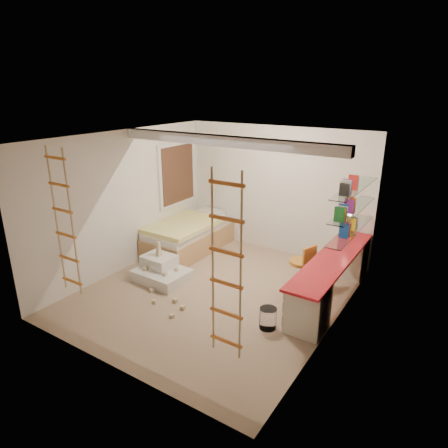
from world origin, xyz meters
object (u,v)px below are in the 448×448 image
Objects in this scene: desk at (332,277)px; bed at (189,236)px; play_platform at (161,271)px; swivel_chair at (302,271)px.

desk is 1.40× the size of bed.
swivel_chair is at bearing 26.07° from play_platform.
swivel_chair reaches higher than bed.
swivel_chair is (2.63, -0.23, -0.03)m from bed.
bed is at bearing 173.51° from desk.
bed is 1.40m from play_platform.
bed is (-3.20, 0.36, -0.07)m from desk.
play_platform is (0.39, -1.33, -0.17)m from bed.
desk reaches higher than play_platform.
bed is 2.12× the size of play_platform.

